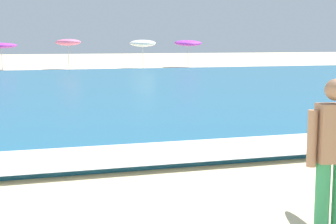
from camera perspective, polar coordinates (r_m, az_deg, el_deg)
sea at (r=21.99m, az=-16.51°, el=2.33°), size 120.00×28.00×0.14m
surf_foam at (r=8.72m, az=-15.83°, el=-5.33°), size 120.00×1.75×0.01m
beach_umbrella_2 at (r=39.17m, az=-18.16°, el=7.08°), size 2.27×2.27×1.97m
beach_umbrella_3 at (r=38.74m, az=-11.10°, el=7.66°), size 1.86×1.88×2.28m
beach_umbrella_4 at (r=39.35m, az=-2.84°, el=7.68°), size 2.02×2.02×2.19m
beach_umbrella_5 at (r=41.19m, az=2.27°, el=7.71°), size 2.21×2.23×2.23m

